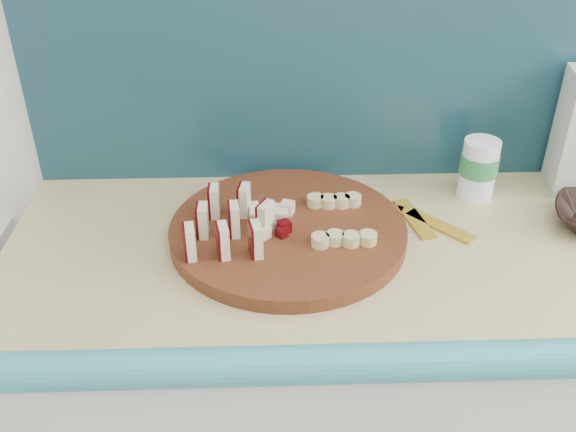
# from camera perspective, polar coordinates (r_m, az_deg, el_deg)

# --- Properties ---
(kitchen_counter) EXTENTS (2.20, 0.63, 0.91)m
(kitchen_counter) POSITION_cam_1_polar(r_m,az_deg,el_deg) (1.62, 21.46, -15.51)
(kitchen_counter) COLOR white
(kitchen_counter) RESTS_ON ground
(backsplash) EXTENTS (2.20, 0.02, 0.50)m
(backsplash) POSITION_cam_1_polar(r_m,az_deg,el_deg) (1.47, 23.02, 12.48)
(backsplash) COLOR teal
(backsplash) RESTS_ON kitchen_counter
(cutting_board) EXTENTS (0.46, 0.46, 0.03)m
(cutting_board) POSITION_cam_1_polar(r_m,az_deg,el_deg) (1.21, 0.00, -1.36)
(cutting_board) COLOR #4B1F10
(cutting_board) RESTS_ON kitchen_counter
(apple_wedges) EXTENTS (0.15, 0.18, 0.06)m
(apple_wedges) POSITION_cam_1_polar(r_m,az_deg,el_deg) (1.16, -5.32, -0.56)
(apple_wedges) COLOR beige
(apple_wedges) RESTS_ON cutting_board
(apple_chunks) EXTENTS (0.07, 0.07, 0.02)m
(apple_chunks) POSITION_cam_1_polar(r_m,az_deg,el_deg) (1.20, -1.34, -0.40)
(apple_chunks) COLOR #F2E8C1
(apple_chunks) RESTS_ON cutting_board
(banana_slices) EXTENTS (0.12, 0.17, 0.02)m
(banana_slices) POSITION_cam_1_polar(r_m,az_deg,el_deg) (1.21, 4.55, -0.24)
(banana_slices) COLOR #D1C280
(banana_slices) RESTS_ON cutting_board
(canister) EXTENTS (0.08, 0.08, 0.13)m
(canister) POSITION_cam_1_polar(r_m,az_deg,el_deg) (1.38, 16.58, 4.16)
(canister) COLOR white
(canister) RESTS_ON kitchen_counter
(banana_peel) EXTENTS (0.20, 0.17, 0.01)m
(banana_peel) POSITION_cam_1_polar(r_m,az_deg,el_deg) (1.28, 11.14, -0.60)
(banana_peel) COLOR gold
(banana_peel) RESTS_ON kitchen_counter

